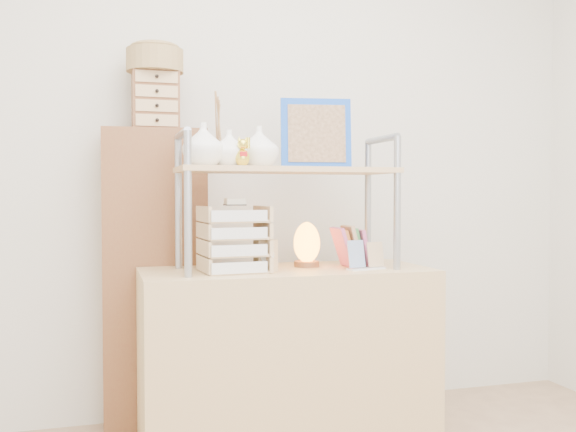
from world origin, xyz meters
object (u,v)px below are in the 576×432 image
Objects in this scene: cabinet at (156,280)px; letter_tray at (235,243)px; salt_lamp at (307,244)px; desk at (287,358)px.

cabinet is 0.53m from letter_tray.
cabinet reaches higher than letter_tray.
cabinet is at bearing 152.90° from salt_lamp.
salt_lamp is (0.61, -0.31, 0.17)m from cabinet.
desk is 0.69m from cabinet.
salt_lamp is (0.11, 0.06, 0.47)m from desk.
cabinet is at bearing 143.79° from desk.
cabinet is (-0.51, 0.37, 0.30)m from desk.
letter_tray reaches higher than salt_lamp.
letter_tray is at bearing -51.47° from cabinet.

